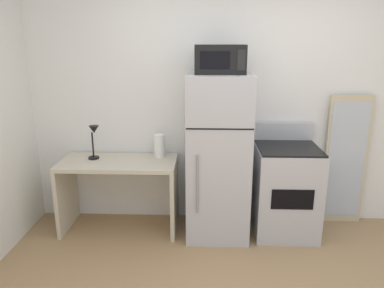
% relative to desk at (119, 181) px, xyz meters
% --- Properties ---
extents(wall_back_white, '(5.00, 0.10, 2.60)m').
position_rel_desk_xyz_m(wall_back_white, '(1.18, 0.35, 0.77)').
color(wall_back_white, white).
rests_on(wall_back_white, ground).
extents(desk, '(1.18, 0.56, 0.75)m').
position_rel_desk_xyz_m(desk, '(0.00, 0.00, 0.00)').
color(desk, beige).
rests_on(desk, ground).
extents(desk_lamp, '(0.14, 0.12, 0.35)m').
position_rel_desk_xyz_m(desk_lamp, '(-0.25, 0.05, 0.46)').
color(desk_lamp, black).
rests_on(desk_lamp, desk).
extents(paper_towel_roll, '(0.11, 0.11, 0.24)m').
position_rel_desk_xyz_m(paper_towel_roll, '(0.41, 0.15, 0.34)').
color(paper_towel_roll, white).
rests_on(paper_towel_roll, desk).
extents(refrigerator, '(0.61, 0.66, 1.63)m').
position_rel_desk_xyz_m(refrigerator, '(1.01, -0.04, 0.29)').
color(refrigerator, '#B7B7BC').
rests_on(refrigerator, ground).
extents(microwave, '(0.46, 0.35, 0.26)m').
position_rel_desk_xyz_m(microwave, '(1.01, -0.06, 1.24)').
color(microwave, black).
rests_on(microwave, refrigerator).
extents(oven_range, '(0.62, 0.61, 1.10)m').
position_rel_desk_xyz_m(oven_range, '(1.71, -0.01, -0.06)').
color(oven_range, '#B7B7BC').
rests_on(oven_range, ground).
extents(leaning_mirror, '(0.44, 0.03, 1.40)m').
position_rel_desk_xyz_m(leaning_mirror, '(2.38, 0.24, 0.17)').
color(leaning_mirror, '#C6B793').
rests_on(leaning_mirror, ground).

